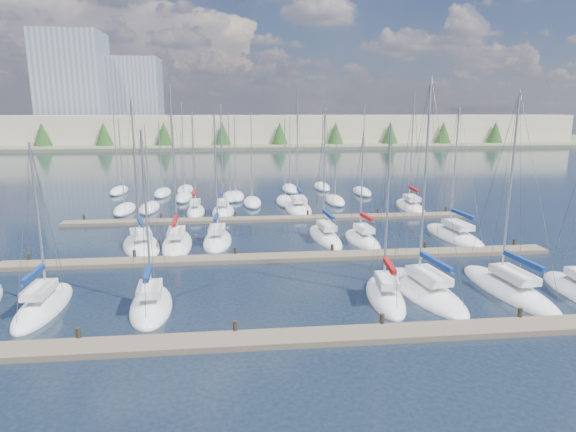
{
  "coord_description": "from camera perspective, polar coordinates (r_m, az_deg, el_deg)",
  "views": [
    {
      "loc": [
        -3.7,
        -20.87,
        11.77
      ],
      "look_at": [
        0.0,
        14.0,
        4.0
      ],
      "focal_mm": 30.0,
      "sensor_mm": 36.0,
      "label": 1
    }
  ],
  "objects": [
    {
      "name": "sailboat_k",
      "position": [
        44.94,
        4.42,
        -2.48
      ],
      "size": [
        2.92,
        8.45,
        12.71
      ],
      "rotation": [
        0.0,
        0.0,
        0.08
      ],
      "color": "white",
      "rests_on": "ground"
    },
    {
      "name": "dock_mid",
      "position": [
        38.85,
        -0.31,
        -4.91
      ],
      "size": [
        44.0,
        1.93,
        1.1
      ],
      "color": "#6B5E4C",
      "rests_on": "ground"
    },
    {
      "name": "sailboat_o",
      "position": [
        56.58,
        -7.68,
        0.57
      ],
      "size": [
        2.74,
        6.98,
        13.11
      ],
      "rotation": [
        0.0,
        0.0,
        -0.03
      ],
      "color": "white",
      "rests_on": "ground"
    },
    {
      "name": "sailboat_n",
      "position": [
        56.94,
        -10.88,
        0.55
      ],
      "size": [
        2.13,
        6.69,
        12.33
      ],
      "rotation": [
        0.0,
        0.0,
        0.02
      ],
      "color": "white",
      "rests_on": "ground"
    },
    {
      "name": "sailboat_m",
      "position": [
        47.81,
        19.09,
        -2.25
      ],
      "size": [
        3.7,
        9.6,
        12.95
      ],
      "rotation": [
        0.0,
        0.0,
        0.09
      ],
      "color": "white",
      "rests_on": "ground"
    },
    {
      "name": "sailboat_r",
      "position": [
        60.61,
        14.28,
        1.09
      ],
      "size": [
        3.24,
        9.1,
        14.51
      ],
      "rotation": [
        0.0,
        0.0,
        -0.07
      ],
      "color": "white",
      "rests_on": "ground"
    },
    {
      "name": "sailboat_h",
      "position": [
        43.98,
        -17.0,
        -3.35
      ],
      "size": [
        5.07,
        8.51,
        13.42
      ],
      "rotation": [
        0.0,
        0.0,
        0.27
      ],
      "color": "white",
      "rests_on": "ground"
    },
    {
      "name": "sailboat_f",
      "position": [
        35.26,
        24.61,
        -7.88
      ],
      "size": [
        3.51,
        9.86,
        13.67
      ],
      "rotation": [
        0.0,
        0.0,
        0.08
      ],
      "color": "white",
      "rests_on": "ground"
    },
    {
      "name": "sailboat_l",
      "position": [
        44.26,
        8.79,
        -2.83
      ],
      "size": [
        2.99,
        6.99,
        10.64
      ],
      "rotation": [
        0.0,
        0.0,
        0.12
      ],
      "color": "white",
      "rests_on": "ground"
    },
    {
      "name": "sailboat_b",
      "position": [
        33.02,
        -26.97,
        -9.49
      ],
      "size": [
        2.39,
        7.59,
        10.72
      ],
      "rotation": [
        0.0,
        0.0,
        0.01
      ],
      "color": "white",
      "rests_on": "ground"
    },
    {
      "name": "sailboat_p",
      "position": [
        57.93,
        1.2,
        0.95
      ],
      "size": [
        3.04,
        9.02,
        15.08
      ],
      "rotation": [
        0.0,
        0.0,
        0.0
      ],
      "color": "white",
      "rests_on": "ground"
    },
    {
      "name": "sailboat_c",
      "position": [
        30.73,
        -15.9,
        -10.16
      ],
      "size": [
        3.05,
        6.83,
        11.41
      ],
      "rotation": [
        0.0,
        0.0,
        0.09
      ],
      "color": "white",
      "rests_on": "ground"
    },
    {
      "name": "dock_near",
      "position": [
        25.93,
        2.89,
        -14.14
      ],
      "size": [
        44.0,
        1.93,
        1.1
      ],
      "color": "#6B5E4C",
      "rests_on": "ground"
    },
    {
      "name": "sailboat_e",
      "position": [
        33.12,
        15.84,
        -8.49
      ],
      "size": [
        4.18,
        9.59,
        14.55
      ],
      "rotation": [
        0.0,
        0.0,
        0.13
      ],
      "color": "white",
      "rests_on": "ground"
    },
    {
      "name": "ground",
      "position": [
        81.81,
        -3.41,
        4.2
      ],
      "size": [
        400.0,
        400.0,
        0.0
      ],
      "primitive_type": "plane",
      "color": "#192332",
      "rests_on": "ground"
    },
    {
      "name": "distant_boats",
      "position": [
        65.65,
        -6.53,
        2.34
      ],
      "size": [
        36.93,
        20.75,
        13.3
      ],
      "color": "#9EA0A5",
      "rests_on": "ground"
    },
    {
      "name": "sailboat_d",
      "position": [
        31.56,
        11.44,
        -9.3
      ],
      "size": [
        2.89,
        7.13,
        11.66
      ],
      "rotation": [
        0.0,
        0.0,
        -0.11
      ],
      "color": "white",
      "rests_on": "ground"
    },
    {
      "name": "dock_far",
      "position": [
        52.32,
        -1.85,
        -0.34
      ],
      "size": [
        44.0,
        1.93,
        1.1
      ],
      "color": "#6B5E4C",
      "rests_on": "ground"
    },
    {
      "name": "shoreline",
      "position": [
        170.96,
        -9.45,
        10.88
      ],
      "size": [
        400.0,
        60.0,
        38.0
      ],
      "color": "#666B51",
      "rests_on": "ground"
    },
    {
      "name": "sailboat_i",
      "position": [
        43.62,
        -13.0,
        -3.23
      ],
      "size": [
        3.04,
        9.14,
        14.62
      ],
      "rotation": [
        0.0,
        0.0,
        0.05
      ],
      "color": "white",
      "rests_on": "ground"
    },
    {
      "name": "sailboat_j",
      "position": [
        44.02,
        -8.36,
        -2.9
      ],
      "size": [
        2.78,
        7.23,
        12.22
      ],
      "rotation": [
        0.0,
        0.0,
        -0.04
      ],
      "color": "white",
      "rests_on": "ground"
    }
  ]
}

